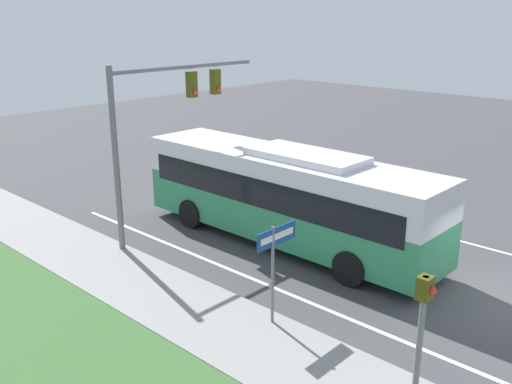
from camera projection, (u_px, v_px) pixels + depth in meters
ground_plane at (502, 303)px, 15.83m from camera, size 80.00×80.00×0.00m
lane_divider_near at (444, 358)px, 13.31m from camera, size 0.14×30.00×0.01m
bus at (286, 192)px, 19.47m from camera, size 2.76×11.40×3.40m
signal_gantry at (162, 114)px, 19.32m from camera, size 6.32×0.41×6.18m
pedestrian_signal at (421, 329)px, 10.40m from camera, size 0.28×0.34×3.24m
street_sign at (275, 255)px, 14.16m from camera, size 1.43×0.08×2.73m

